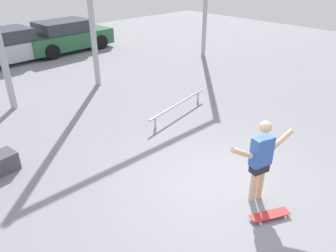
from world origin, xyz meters
name	(u,v)px	position (x,y,z in m)	size (l,w,h in m)	color
ground_plane	(223,188)	(0.00, 0.00, 0.00)	(36.00, 36.00, 0.00)	gray
skateboarder	(261,158)	(0.19, -0.64, 0.94)	(1.44, 0.45, 1.68)	#DBAD89
skateboard	(270,215)	(-0.07, -1.13, 0.06)	(0.77, 0.51, 0.08)	red
grind_rail	(178,105)	(1.88, 3.15, 0.28)	(2.76, 0.60, 0.35)	#B7BABF
parked_car_silver	(8,47)	(0.31, 12.22, 0.70)	(4.13, 2.20, 1.47)	#B7BABF
parked_car_green	(66,36)	(3.16, 12.30, 0.72)	(4.51, 2.20, 1.50)	#28603D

